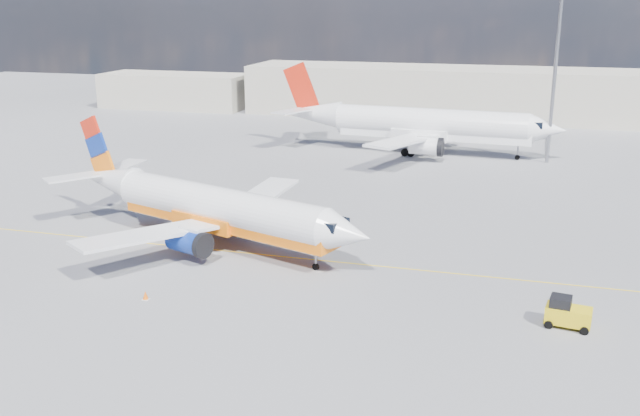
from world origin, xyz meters
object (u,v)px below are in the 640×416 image
(main_jet, at_px, (212,207))
(traffic_cone, at_px, (145,295))
(second_jet, at_px, (421,124))
(gse_tug, at_px, (567,313))

(main_jet, xyz_separation_m, traffic_cone, (0.23, -11.36, -2.76))
(second_jet, relative_size, gse_tug, 12.98)
(gse_tug, bearing_deg, traffic_cone, -164.46)
(main_jet, distance_m, gse_tug, 27.68)
(main_jet, bearing_deg, traffic_cone, -69.58)
(second_jet, bearing_deg, gse_tug, -68.01)
(main_jet, height_order, gse_tug, main_jet)
(gse_tug, bearing_deg, second_jet, 116.42)
(gse_tug, distance_m, traffic_cone, 26.32)
(main_jet, height_order, traffic_cone, main_jet)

